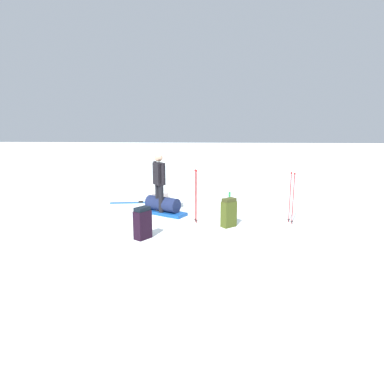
% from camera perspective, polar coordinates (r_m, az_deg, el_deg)
% --- Properties ---
extents(ground_plane, '(80.00, 80.00, 0.00)m').
position_cam_1_polar(ground_plane, '(8.86, 0.00, -4.44)').
color(ground_plane, white).
extents(skier_standing, '(0.48, 0.38, 1.70)m').
position_cam_1_polar(skier_standing, '(8.98, -5.76, 1.96)').
color(skier_standing, black).
rests_on(skier_standing, ground_plane).
extents(ski_pair_near, '(0.46, 1.96, 0.05)m').
position_cam_1_polar(ski_pair_near, '(10.63, -8.92, -1.81)').
color(ski_pair_near, '#2660A2').
rests_on(ski_pair_near, ground_plane).
extents(backpack_large_dark, '(0.42, 0.39, 0.71)m').
position_cam_1_polar(backpack_large_dark, '(7.22, -8.61, -5.42)').
color(backpack_large_dark, black).
rests_on(backpack_large_dark, ground_plane).
extents(backpack_bright, '(0.39, 0.41, 0.71)m').
position_cam_1_polar(backpack_bright, '(8.02, 6.43, -3.63)').
color(backpack_bright, '#404A18').
rests_on(backpack_bright, ground_plane).
extents(ski_poles_planted_near, '(0.18, 0.10, 1.36)m').
position_cam_1_polar(ski_poles_planted_near, '(8.23, 0.68, -0.27)').
color(ski_poles_planted_near, maroon).
rests_on(ski_poles_planted_near, ground_plane).
extents(ski_poles_planted_far, '(0.22, 0.12, 1.30)m').
position_cam_1_polar(ski_poles_planted_far, '(8.57, 17.00, -0.54)').
color(ski_poles_planted_far, maroon).
rests_on(ski_poles_planted_far, ground_plane).
extents(gear_sled, '(1.07, 1.43, 0.49)m').
position_cam_1_polar(gear_sled, '(9.18, -5.12, -2.47)').
color(gear_sled, '#144695').
rests_on(gear_sled, ground_plane).
extents(sleeping_mat_rolled, '(0.33, 0.58, 0.18)m').
position_cam_1_polar(sleeping_mat_rolled, '(11.13, -5.55, -0.72)').
color(sleeping_mat_rolled, gray).
rests_on(sleeping_mat_rolled, ground_plane).
extents(thermos_bottle, '(0.07, 0.07, 0.26)m').
position_cam_1_polar(thermos_bottle, '(11.01, 6.57, -0.66)').
color(thermos_bottle, '#1F7A38').
rests_on(thermos_bottle, ground_plane).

